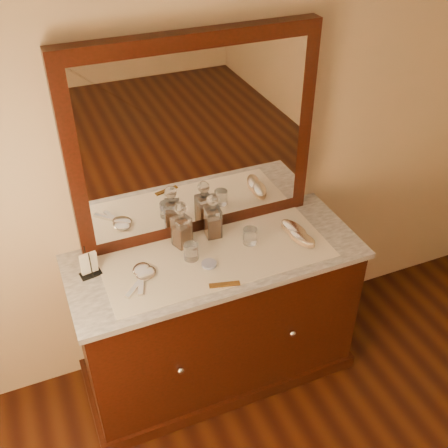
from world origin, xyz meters
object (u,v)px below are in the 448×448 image
Objects in this scene: hand_mirror_outer at (142,273)px; hand_mirror_inner at (144,276)px; dresser_cabinet at (217,318)px; napkin_rack at (89,265)px; brush_near at (302,238)px; mirror_frame at (195,140)px; decanter_left at (182,229)px; brush_far at (294,229)px; comb at (225,284)px; decanter_right at (213,220)px; pin_dish at (209,264)px.

hand_mirror_outer is 1.14× the size of hand_mirror_inner.
napkin_rack is at bearing 171.37° from dresser_cabinet.
dresser_cabinet is at bearing 4.92° from hand_mirror_inner.
brush_near reaches higher than hand_mirror_inner.
napkin_rack is (-0.59, -0.16, -0.44)m from mirror_frame.
decanter_left is 1.10× the size of hand_mirror_outer.
brush_near is 0.80m from hand_mirror_inner.
brush_far is at bearing -13.06° from decanter_left.
dresser_cabinet is at bearing 91.60° from comb.
brush_near is at bearing -3.44° from hand_mirror_inner.
hand_mirror_inner reaches higher than dresser_cabinet.
dresser_cabinet is at bearing -46.03° from decanter_left.
dresser_cabinet is 7.01× the size of hand_mirror_inner.
decanter_right is at bearing 73.36° from dresser_cabinet.
pin_dish is at bearing -116.74° from decanter_right.
decanter_left is 0.57m from brush_far.
hand_mirror_inner is (0.22, -0.12, -0.04)m from napkin_rack.
pin_dish is at bearing 178.29° from brush_near.
decanter_left is 1.39× the size of brush_far.
dresser_cabinet is at bearing 46.38° from pin_dish.
brush_far is at bearing 0.32° from dresser_cabinet.
pin_dish is at bearing -101.32° from mirror_frame.
brush_far is (0.43, -0.24, -0.47)m from mirror_frame.
hand_mirror_outer is at bearing -179.50° from brush_far.
brush_far is at bearing 7.86° from pin_dish.
hand_mirror_inner is at bearing 173.81° from pin_dish.
pin_dish is at bearing -172.14° from brush_far.
napkin_rack reaches higher than brush_near.
napkin_rack is at bearing 151.18° from hand_mirror_inner.
mirror_frame reaches higher than napkin_rack.
mirror_frame reaches higher than decanter_left.
decanter_right is at bearing 4.08° from decanter_left.
mirror_frame reaches higher than brush_near.
mirror_frame is at bearing 98.01° from comb.
brush_near is 0.86× the size of hand_mirror_inner.
comb is (-0.05, -0.47, -0.49)m from mirror_frame.
brush_near is at bearing -9.44° from napkin_rack.
napkin_rack is at bearing -175.18° from decanter_right.
decanter_right reaches higher than hand_mirror_outer.
decanter_left is at bearing 33.76° from hand_mirror_inner.
dresser_cabinet is at bearing -179.68° from brush_far.
pin_dish is 0.32× the size of hand_mirror_outer.
brush_near is (0.49, -0.01, 0.02)m from pin_dish.
brush_near reaches higher than pin_dish.
hand_mirror_inner is at bearing 176.56° from brush_near.
dresser_cabinet is 1.17× the size of mirror_frame.
decanter_right reaches higher than hand_mirror_inner.
dresser_cabinet is 0.78m from napkin_rack.
mirror_frame is at bearing 150.44° from brush_far.
pin_dish is 0.42× the size of brush_near.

